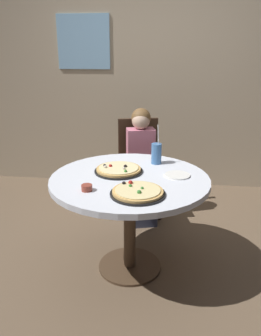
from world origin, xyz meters
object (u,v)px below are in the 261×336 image
plate_small (177,175)px  pizza_cheese (119,170)px  soda_cup (156,154)px  chair_wooden (139,161)px  sauce_bowl (87,188)px  diner_child (142,172)px  pizza_veggie (138,192)px  dining_table (130,191)px

plate_small → pizza_cheese: bearing=175.2°
soda_cup → plate_small: 0.31m
chair_wooden → sauce_bowl: (-0.22, -1.27, 0.24)m
diner_child → pizza_veggie: diner_child is taller
diner_child → pizza_veggie: bearing=-86.7°
pizza_cheese → soda_cup: 0.35m
chair_wooden → soda_cup: size_ratio=3.10×
dining_table → sauce_bowl: size_ratio=16.05×
chair_wooden → soda_cup: 0.78m
soda_cup → sauce_bowl: 0.72m
diner_child → plate_small: 0.87m
dining_table → sauce_bowl: bearing=-132.2°
dining_table → pizza_cheese: size_ratio=3.17×
chair_wooden → pizza_cheese: bearing=-94.5°
sauce_bowl → plate_small: bearing=29.8°
soda_cup → pizza_veggie: bearing=-98.3°
chair_wooden → plate_small: size_ratio=5.28×
sauce_bowl → dining_table: bearing=47.8°
dining_table → soda_cup: bearing=61.6°
sauce_bowl → plate_small: (0.58, 0.33, -0.02)m
chair_wooden → diner_child: (0.04, -0.18, -0.05)m
dining_table → soda_cup: (0.17, 0.32, 0.19)m
dining_table → pizza_veggie: size_ratio=3.25×
chair_wooden → plate_small: chair_wooden is taller
pizza_veggie → soda_cup: 0.62m
pizza_veggie → sauce_bowl: (-0.33, 0.02, 0.00)m
soda_cup → chair_wooden: bearing=105.8°
chair_wooden → plate_small: (0.36, -0.94, 0.22)m
pizza_veggie → chair_wooden: bearing=94.6°
diner_child → pizza_veggie: (0.07, -1.12, 0.28)m
chair_wooden → pizza_veggie: chair_wooden is taller
soda_cup → plate_small: bearing=-57.8°
pizza_veggie → pizza_cheese: (-0.18, 0.39, 0.00)m
pizza_cheese → soda_cup: bearing=39.7°
dining_table → plate_small: plate_small is taller
diner_child → pizza_cheese: diner_child is taller
diner_child → chair_wooden: bearing=102.6°
dining_table → pizza_veggie: pizza_veggie is taller
dining_table → pizza_cheese: 0.18m
chair_wooden → plate_small: 1.03m
pizza_cheese → plate_small: (0.43, -0.04, -0.01)m
pizza_cheese → sauce_bowl: bearing=-112.1°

